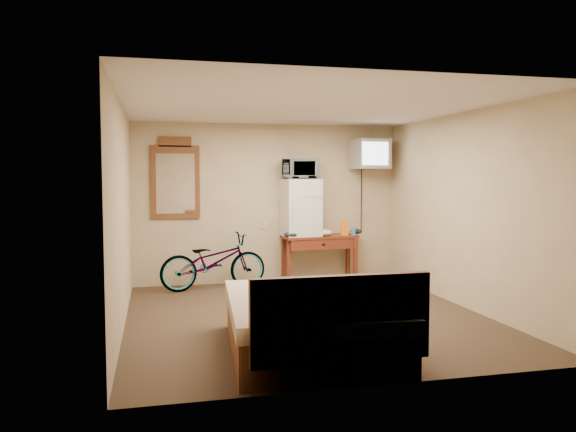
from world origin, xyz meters
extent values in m
plane|color=#3E2B1F|center=(0.00, 0.00, 0.00)|extent=(4.60, 4.60, 0.00)
plane|color=silver|center=(0.00, 0.00, 2.50)|extent=(4.60, 4.60, 0.00)
cube|color=tan|center=(0.00, 2.30, 1.25)|extent=(4.20, 0.04, 2.50)
cube|color=tan|center=(0.00, -2.30, 1.25)|extent=(4.20, 0.04, 2.50)
cube|color=tan|center=(-2.10, 0.00, 1.25)|extent=(0.04, 4.60, 2.50)
cube|color=tan|center=(2.10, 0.00, 1.25)|extent=(0.04, 4.60, 2.50)
cube|color=beige|center=(-0.08, 2.29, 0.92)|extent=(0.08, 0.01, 0.13)
cube|color=maroon|center=(0.78, 2.04, 0.73)|extent=(1.21, 0.55, 0.04)
cube|color=maroon|center=(0.24, 1.86, 0.35)|extent=(0.06, 0.06, 0.71)
cube|color=maroon|center=(1.32, 1.86, 0.35)|extent=(0.06, 0.06, 0.71)
cube|color=maroon|center=(0.24, 2.22, 0.35)|extent=(0.06, 0.06, 0.71)
cube|color=maroon|center=(1.32, 2.22, 0.35)|extent=(0.06, 0.06, 0.71)
cube|color=maroon|center=(0.78, 1.84, 0.63)|extent=(1.06, 0.13, 0.16)
cube|color=black|center=(0.78, 1.83, 0.63)|extent=(0.05, 0.02, 0.03)
cube|color=silver|center=(0.47, 2.05, 1.19)|extent=(0.57, 0.55, 0.89)
cube|color=#999994|center=(0.47, 1.78, 1.37)|extent=(0.54, 0.01, 0.00)
cylinder|color=#999994|center=(0.27, 1.78, 1.14)|extent=(0.02, 0.02, 0.32)
imported|color=silver|center=(0.47, 2.05, 1.79)|extent=(0.65, 0.52, 0.31)
cube|color=orange|center=(1.16, 1.95, 0.87)|extent=(0.12, 0.08, 0.23)
cylinder|color=#3A81C6|center=(1.31, 1.94, 0.81)|extent=(0.07, 0.07, 0.13)
ellipsoid|color=white|center=(0.78, 1.94, 0.80)|extent=(0.35, 0.27, 0.11)
ellipsoid|color=black|center=(0.27, 1.84, 0.79)|extent=(0.23, 0.17, 0.09)
ellipsoid|color=black|center=(1.40, 2.09, 0.79)|extent=(0.19, 0.16, 0.09)
cube|color=black|center=(1.60, 2.28, 1.92)|extent=(0.14, 0.02, 0.14)
cylinder|color=black|center=(1.60, 2.24, 1.92)|extent=(0.05, 0.30, 0.05)
cube|color=#999994|center=(1.60, 2.02, 2.04)|extent=(0.58, 0.50, 0.47)
cube|color=white|center=(1.60, 1.79, 2.04)|extent=(0.45, 0.06, 0.36)
cube|color=black|center=(1.60, 2.25, 2.04)|extent=(0.34, 0.04, 0.29)
cube|color=brown|center=(-1.44, 2.27, 1.59)|extent=(0.73, 0.04, 1.11)
cube|color=brown|center=(-1.44, 2.27, 2.20)|extent=(0.49, 0.04, 0.16)
cube|color=white|center=(-1.44, 2.25, 1.57)|extent=(0.58, 0.01, 0.91)
imported|color=black|center=(-0.91, 1.88, 0.42)|extent=(1.67, 0.81, 0.84)
cube|color=brown|center=(-0.32, -1.30, 0.20)|extent=(1.63, 2.09, 0.40)
cube|color=beige|center=(-0.32, -1.30, 0.45)|extent=(1.68, 2.13, 0.14)
cube|color=brown|center=(-0.32, -2.26, 0.55)|extent=(1.48, 0.08, 0.70)
ellipsoid|color=white|center=(-0.67, -1.95, 0.58)|extent=(0.57, 0.35, 0.20)
ellipsoid|color=white|center=(0.03, -1.95, 0.58)|extent=(0.57, 0.35, 0.20)
camera|label=1|loc=(-1.74, -6.41, 1.67)|focal=35.00mm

